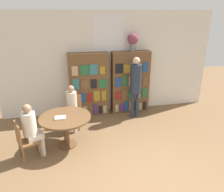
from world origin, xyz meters
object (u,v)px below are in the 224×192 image
at_px(reading_table, 65,122).
at_px(chair_left_side, 73,110).
at_px(bookshelf_right, 130,82).
at_px(flower_vase, 133,40).
at_px(librarian_standing, 136,81).
at_px(chair_near_camera, 24,139).
at_px(bookshelf_left, 89,85).
at_px(seated_reader_left, 72,106).
at_px(seated_reader_right, 32,128).

bearing_deg(reading_table, chair_left_side, 76.79).
relative_size(bookshelf_right, chair_left_side, 2.13).
distance_m(flower_vase, librarian_standing, 1.20).
bearing_deg(reading_table, chair_near_camera, -157.21).
bearing_deg(flower_vase, reading_table, -141.65).
bearing_deg(bookshelf_left, bookshelf_right, 0.00).
xyz_separation_m(bookshelf_right, librarian_standing, (0.01, -0.50, 0.18)).
relative_size(seated_reader_left, librarian_standing, 0.68).
height_order(bookshelf_right, reading_table, bookshelf_right).
bearing_deg(seated_reader_left, librarian_standing, -155.22).
bearing_deg(chair_left_side, flower_vase, -145.55).
height_order(reading_table, seated_reader_right, seated_reader_right).
relative_size(bookshelf_right, chair_near_camera, 2.13).
distance_m(bookshelf_left, chair_left_side, 0.97).
bearing_deg(chair_left_side, seated_reader_right, 66.10).
height_order(seated_reader_left, librarian_standing, librarian_standing).
bearing_deg(seated_reader_right, seated_reader_left, 116.94).
bearing_deg(bookshelf_right, flower_vase, 7.19).
height_order(reading_table, librarian_standing, librarian_standing).
height_order(flower_vase, chair_left_side, flower_vase).
height_order(chair_near_camera, librarian_standing, librarian_standing).
bearing_deg(reading_table, flower_vase, 38.35).
bearing_deg(librarian_standing, seated_reader_right, -152.70).
bearing_deg(flower_vase, librarian_standing, -93.56).
bearing_deg(bookshelf_right, seated_reader_left, -154.27).
bearing_deg(librarian_standing, chair_near_camera, -152.95).
height_order(chair_left_side, seated_reader_left, seated_reader_left).
xyz_separation_m(bookshelf_left, chair_near_camera, (-1.57, -1.95, -0.45)).
relative_size(reading_table, chair_near_camera, 1.32).
bearing_deg(chair_left_side, librarian_standing, -160.45).
height_order(bookshelf_left, seated_reader_right, bookshelf_left).
xyz_separation_m(bookshelf_left, seated_reader_right, (-1.40, -1.88, -0.23)).
bearing_deg(bookshelf_right, chair_near_camera, -145.43).
xyz_separation_m(flower_vase, seated_reader_right, (-2.70, -1.89, -1.49)).
bearing_deg(bookshelf_left, seated_reader_right, -126.71).
bearing_deg(librarian_standing, reading_table, -151.22).
relative_size(chair_near_camera, chair_left_side, 1.00).
height_order(chair_near_camera, seated_reader_left, seated_reader_left).
distance_m(reading_table, seated_reader_right, 0.75).
height_order(bookshelf_left, chair_left_side, bookshelf_left).
distance_m(bookshelf_left, chair_near_camera, 2.54).
bearing_deg(bookshelf_right, reading_table, -141.19).
bearing_deg(bookshelf_right, seated_reader_right, -144.79).
xyz_separation_m(bookshelf_right, flower_vase, (0.04, 0.00, 1.26)).
distance_m(chair_near_camera, librarian_standing, 3.25).
bearing_deg(chair_left_side, seated_reader_left, 90.00).
distance_m(bookshelf_right, librarian_standing, 0.53).
bearing_deg(bookshelf_left, chair_near_camera, -128.76).
height_order(bookshelf_left, flower_vase, flower_vase).
height_order(bookshelf_left, seated_reader_left, bookshelf_left).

